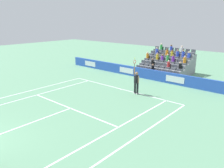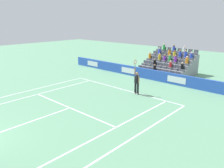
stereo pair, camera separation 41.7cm
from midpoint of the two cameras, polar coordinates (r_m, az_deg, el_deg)
The scene contains 11 objects.
line_baseline at distance 18.77m, azimuth 1.92°, elevation -1.35°, with size 10.97×0.10×0.01m, color white.
line_service at distance 15.16m, azimuth -11.36°, elevation -6.10°, with size 8.23×0.10×0.01m, color white.
line_centre_service at distance 13.65m, azimuth -22.13°, elevation -9.67°, with size 0.10×6.40×0.01m, color white.
line_singles_sideline_left at distance 18.22m, azimuth -20.52°, elevation -2.98°, with size 0.10×11.89×0.01m, color white.
line_singles_sideline_right at distance 12.12m, azimuth -0.78°, elevation -11.76°, with size 0.10×11.89×0.01m, color white.
line_doubles_sideline_left at distance 19.39m, azimuth -22.49°, elevation -2.05°, with size 0.10×11.89×0.01m, color white.
line_doubles_sideline_right at distance 11.37m, azimuth 4.54°, elevation -13.86°, with size 0.10×11.89×0.01m, color white.
line_centre_mark at distance 18.70m, azimuth 1.72°, elevation -1.42°, with size 0.10×0.20×0.01m, color white.
sponsor_barrier at distance 22.00m, azimuth 8.96°, elevation 2.46°, with size 21.89×0.22×1.00m.
tennis_player at distance 17.44m, azimuth 5.56°, elevation 0.58°, with size 0.53×0.36×2.85m.
stadium_stand at distance 24.95m, azimuth 13.41°, elevation 4.66°, with size 4.96×4.75×3.02m.
Camera 1 is at (-11.08, 2.16, 5.72)m, focal length 35.72 mm.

